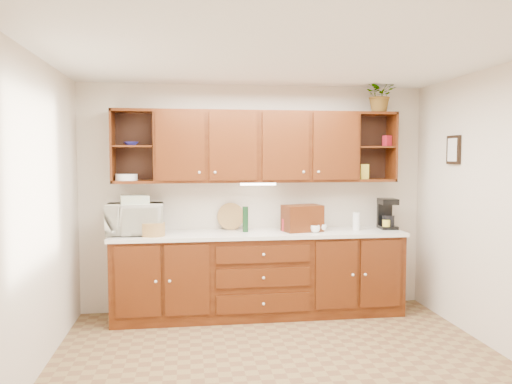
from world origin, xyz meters
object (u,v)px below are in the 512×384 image
object	(u,v)px
bread_box	(302,218)
coffee_maker	(387,214)
microwave	(135,219)
potted_plant	(380,95)

from	to	relation	value
bread_box	coffee_maker	world-z (taller)	coffee_maker
microwave	potted_plant	bearing A→B (deg)	-0.90
potted_plant	coffee_maker	bearing A→B (deg)	-8.27
bread_box	potted_plant	world-z (taller)	potted_plant
microwave	coffee_maker	bearing A→B (deg)	-1.23
microwave	potted_plant	distance (m)	3.10
potted_plant	bread_box	bearing A→B (deg)	-174.61
coffee_maker	microwave	bearing A→B (deg)	-174.59
coffee_maker	potted_plant	bearing A→B (deg)	176.23
coffee_maker	bread_box	bearing A→B (deg)	-171.42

